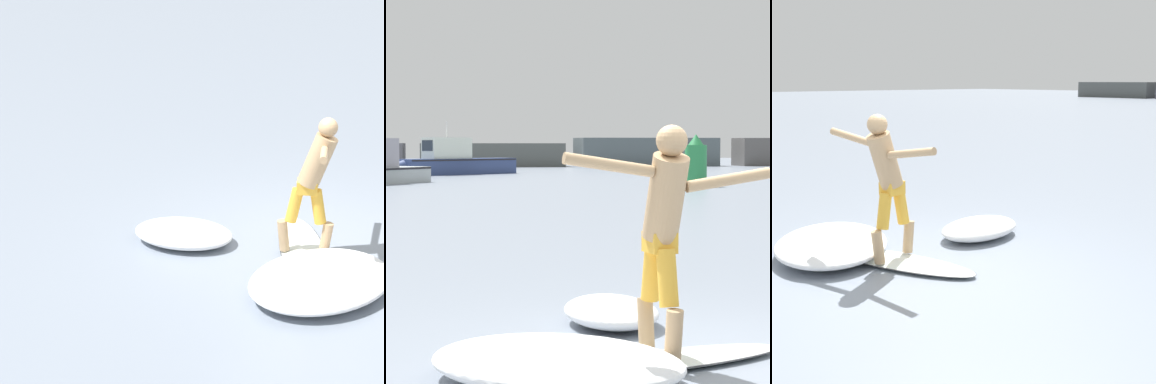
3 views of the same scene
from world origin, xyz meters
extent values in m
plane|color=gray|center=(0.00, 0.00, 0.00)|extent=(200.00, 200.00, 0.00)
cube|color=#4D5250|center=(-34.66, 62.00, 1.02)|extent=(10.33, 4.15, 2.03)
ellipsoid|color=white|center=(-0.39, 0.06, 0.04)|extent=(2.36, 1.29, 0.09)
ellipsoid|color=white|center=(-1.49, -0.31, 0.04)|extent=(0.41, 0.41, 0.07)
ellipsoid|color=#2D2D33|center=(-0.39, 0.06, 0.04)|extent=(2.37, 1.31, 0.04)
cone|color=black|center=(0.50, 0.37, -0.06)|extent=(0.06, 0.06, 0.14)
cone|color=black|center=(0.30, 0.47, -0.06)|extent=(0.06, 0.06, 0.14)
cone|color=black|center=(0.40, 0.17, -0.06)|extent=(0.06, 0.06, 0.14)
cylinder|color=tan|center=(-0.34, -0.20, 0.29)|extent=(0.16, 0.20, 0.42)
cylinder|color=gold|center=(-0.36, -0.08, 0.71)|extent=(0.19, 0.25, 0.46)
cylinder|color=tan|center=(-0.44, 0.33, 0.29)|extent=(0.16, 0.20, 0.42)
cylinder|color=gold|center=(-0.42, 0.21, 0.71)|extent=(0.19, 0.25, 0.46)
cube|color=gold|center=(-0.39, 0.06, 0.97)|extent=(0.24, 0.29, 0.16)
cylinder|color=tan|center=(-0.37, -0.04, 1.33)|extent=(0.36, 0.52, 0.72)
sphere|color=tan|center=(-0.35, -0.15, 1.76)|extent=(0.24, 0.24, 0.24)
cylinder|color=tan|center=(0.13, -0.03, 1.46)|extent=(0.71, 0.21, 0.21)
cylinder|color=tan|center=(-0.84, -0.21, 1.58)|extent=(0.71, 0.21, 0.20)
ellipsoid|color=white|center=(-0.49, 1.67, 0.14)|extent=(0.97, 1.38, 0.27)
ellipsoid|color=white|center=(-1.24, -0.33, 0.15)|extent=(2.40, 2.25, 0.30)
camera|label=1|loc=(-10.80, -2.01, 5.17)|focal=85.00mm
camera|label=2|loc=(-1.99, -6.79, 1.74)|focal=85.00mm
camera|label=3|loc=(4.88, -3.66, 2.26)|focal=50.00mm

